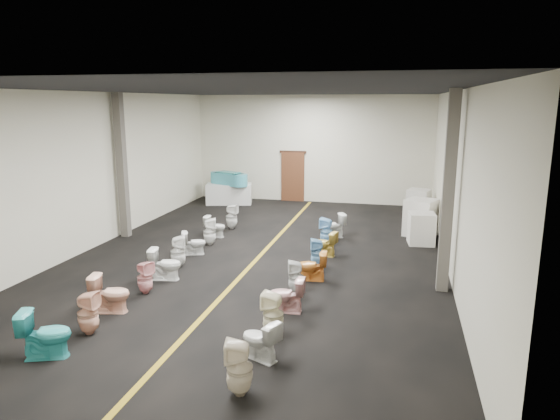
{
  "coord_description": "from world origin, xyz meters",
  "views": [
    {
      "loc": [
        3.71,
        -12.85,
        4.22
      ],
      "look_at": [
        0.33,
        1.0,
        1.11
      ],
      "focal_mm": 32.0,
      "sensor_mm": 36.0,
      "label": 1
    }
  ],
  "objects_px": {
    "appliance_crate_d": "(418,204)",
    "toilet_left_5": "(178,252)",
    "appliance_crate_a": "(421,229)",
    "toilet_right_7": "(324,243)",
    "toilet_left_1": "(88,313)",
    "bathtub": "(229,178)",
    "toilet_right_3": "(287,295)",
    "toilet_right_9": "(333,226)",
    "appliance_crate_b": "(421,218)",
    "toilet_right_1": "(260,340)",
    "toilet_left_7": "(210,232)",
    "toilet_left_9": "(232,217)",
    "toilet_left_8": "(215,227)",
    "toilet_right_2": "(273,314)",
    "toilet_right_6": "(318,253)",
    "toilet_right_4": "(296,277)",
    "toilet_left_2": "(110,293)",
    "toilet_right_5": "(312,266)",
    "toilet_right_8": "(327,232)",
    "toilet_right_0": "(239,368)",
    "display_table": "(229,194)",
    "toilet_left_3": "(145,277)",
    "toilet_left_0": "(46,334)",
    "toilet_left_6": "(194,243)",
    "appliance_crate_c": "(419,214)"
  },
  "relations": [
    {
      "from": "bathtub",
      "to": "toilet_left_7",
      "type": "relative_size",
      "value": 2.15
    },
    {
      "from": "toilet_right_1",
      "to": "toilet_left_7",
      "type": "bearing_deg",
      "value": -127.52
    },
    {
      "from": "toilet_right_3",
      "to": "toilet_right_4",
      "type": "height_order",
      "value": "toilet_right_4"
    },
    {
      "from": "appliance_crate_a",
      "to": "toilet_right_7",
      "type": "bearing_deg",
      "value": -144.95
    },
    {
      "from": "toilet_right_5",
      "to": "toilet_right_8",
      "type": "xyz_separation_m",
      "value": [
        -0.11,
        3.05,
        0.06
      ]
    },
    {
      "from": "toilet_left_7",
      "to": "toilet_right_4",
      "type": "height_order",
      "value": "toilet_left_7"
    },
    {
      "from": "appliance_crate_a",
      "to": "toilet_right_0",
      "type": "bearing_deg",
      "value": -107.65
    },
    {
      "from": "toilet_left_5",
      "to": "toilet_right_6",
      "type": "xyz_separation_m",
      "value": [
        3.52,
        0.84,
        -0.04
      ]
    },
    {
      "from": "appliance_crate_d",
      "to": "toilet_left_5",
      "type": "xyz_separation_m",
      "value": [
        -6.19,
        -7.32,
        -0.11
      ]
    },
    {
      "from": "toilet_left_5",
      "to": "toilet_right_6",
      "type": "bearing_deg",
      "value": -99.94
    },
    {
      "from": "toilet_left_7",
      "to": "toilet_right_0",
      "type": "xyz_separation_m",
      "value": [
        3.34,
        -7.26,
        0.02
      ]
    },
    {
      "from": "toilet_left_0",
      "to": "toilet_left_8",
      "type": "bearing_deg",
      "value": -20.61
    },
    {
      "from": "toilet_left_7",
      "to": "toilet_right_9",
      "type": "xyz_separation_m",
      "value": [
        3.48,
        1.71,
        -0.03
      ]
    },
    {
      "from": "toilet_left_9",
      "to": "appliance_crate_d",
      "type": "bearing_deg",
      "value": -61.95
    },
    {
      "from": "appliance_crate_b",
      "to": "toilet_right_7",
      "type": "xyz_separation_m",
      "value": [
        -2.66,
        -2.85,
        -0.24
      ]
    },
    {
      "from": "toilet_right_8",
      "to": "toilet_left_9",
      "type": "bearing_deg",
      "value": -103.17
    },
    {
      "from": "appliance_crate_d",
      "to": "toilet_right_3",
      "type": "distance_m",
      "value": 9.82
    },
    {
      "from": "toilet_left_1",
      "to": "toilet_left_2",
      "type": "distance_m",
      "value": 1.01
    },
    {
      "from": "toilet_right_3",
      "to": "toilet_right_9",
      "type": "xyz_separation_m",
      "value": [
        0.14,
        5.92,
        0.02
      ]
    },
    {
      "from": "bathtub",
      "to": "toilet_right_1",
      "type": "distance_m",
      "value": 13.2
    },
    {
      "from": "toilet_left_1",
      "to": "toilet_right_1",
      "type": "relative_size",
      "value": 1.17
    },
    {
      "from": "toilet_left_7",
      "to": "toilet_left_0",
      "type": "bearing_deg",
      "value": 158.36
    },
    {
      "from": "appliance_crate_a",
      "to": "toilet_left_7",
      "type": "distance_m",
      "value": 6.37
    },
    {
      "from": "toilet_left_5",
      "to": "toilet_left_9",
      "type": "distance_m",
      "value": 4.13
    },
    {
      "from": "toilet_left_1",
      "to": "bathtub",
      "type": "bearing_deg",
      "value": 2.15
    },
    {
      "from": "display_table",
      "to": "toilet_left_3",
      "type": "bearing_deg",
      "value": -81.21
    },
    {
      "from": "toilet_right_3",
      "to": "toilet_right_5",
      "type": "relative_size",
      "value": 1.03
    },
    {
      "from": "toilet_left_8",
      "to": "toilet_right_2",
      "type": "bearing_deg",
      "value": -152.67
    },
    {
      "from": "toilet_left_2",
      "to": "toilet_right_9",
      "type": "bearing_deg",
      "value": -40.18
    },
    {
      "from": "toilet_right_9",
      "to": "toilet_right_6",
      "type": "bearing_deg",
      "value": -24.17
    },
    {
      "from": "appliance_crate_a",
      "to": "appliance_crate_b",
      "type": "distance_m",
      "value": 0.99
    },
    {
      "from": "toilet_left_1",
      "to": "appliance_crate_a",
      "type": "bearing_deg",
      "value": -43.77
    },
    {
      "from": "appliance_crate_b",
      "to": "toilet_left_5",
      "type": "xyz_separation_m",
      "value": [
        -6.19,
        -4.74,
        -0.17
      ]
    },
    {
      "from": "toilet_left_6",
      "to": "toilet_right_0",
      "type": "height_order",
      "value": "toilet_right_0"
    },
    {
      "from": "toilet_left_6",
      "to": "toilet_right_9",
      "type": "height_order",
      "value": "toilet_right_9"
    },
    {
      "from": "toilet_right_4",
      "to": "toilet_right_7",
      "type": "xyz_separation_m",
      "value": [
        0.19,
        2.93,
        -0.03
      ]
    },
    {
      "from": "appliance_crate_c",
      "to": "toilet_left_9",
      "type": "distance_m",
      "value": 6.5
    },
    {
      "from": "toilet_right_8",
      "to": "toilet_left_2",
      "type": "bearing_deg",
      "value": -24.99
    },
    {
      "from": "toilet_left_1",
      "to": "toilet_right_1",
      "type": "height_order",
      "value": "toilet_left_1"
    },
    {
      "from": "toilet_left_2",
      "to": "toilet_right_9",
      "type": "height_order",
      "value": "toilet_left_2"
    },
    {
      "from": "appliance_crate_d",
      "to": "toilet_left_2",
      "type": "relative_size",
      "value": 1.34
    },
    {
      "from": "bathtub",
      "to": "toilet_left_1",
      "type": "relative_size",
      "value": 2.14
    },
    {
      "from": "bathtub",
      "to": "toilet_left_9",
      "type": "xyz_separation_m",
      "value": [
        1.52,
        -4.05,
        -0.65
      ]
    },
    {
      "from": "appliance_crate_d",
      "to": "toilet_right_6",
      "type": "relative_size",
      "value": 1.39
    },
    {
      "from": "toilet_right_2",
      "to": "toilet_right_6",
      "type": "xyz_separation_m",
      "value": [
        0.15,
        4.02,
        -0.04
      ]
    },
    {
      "from": "toilet_left_7",
      "to": "toilet_right_3",
      "type": "height_order",
      "value": "toilet_left_7"
    },
    {
      "from": "toilet_left_2",
      "to": "toilet_left_8",
      "type": "relative_size",
      "value": 1.17
    },
    {
      "from": "toilet_right_0",
      "to": "toilet_right_9",
      "type": "height_order",
      "value": "toilet_right_0"
    },
    {
      "from": "appliance_crate_b",
      "to": "toilet_right_6",
      "type": "xyz_separation_m",
      "value": [
        -2.68,
        -3.9,
        -0.21
      ]
    },
    {
      "from": "toilet_right_4",
      "to": "toilet_left_2",
      "type": "bearing_deg",
      "value": -75.59
    }
  ]
}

